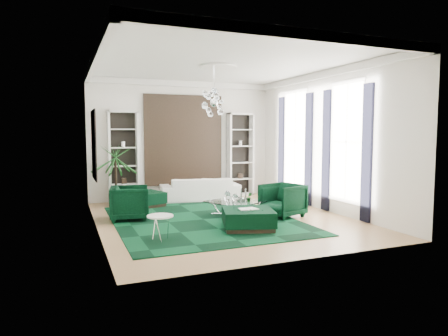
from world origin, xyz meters
name	(u,v)px	position (x,y,z in m)	size (l,w,h in m)	color
floor	(223,219)	(0.00, 0.00, -0.01)	(6.00, 7.00, 0.02)	tan
ceiling	(223,63)	(0.00, 0.00, 3.81)	(6.00, 7.00, 0.02)	white
wall_back	(183,140)	(0.00, 3.51, 1.90)	(6.00, 0.02, 3.80)	silver
wall_front	(303,147)	(0.00, -3.51, 1.90)	(6.00, 0.02, 3.80)	silver
wall_left	(94,143)	(-3.01, 0.00, 1.90)	(0.02, 7.00, 3.80)	silver
wall_right	(326,141)	(3.01, 0.00, 1.90)	(0.02, 7.00, 3.80)	silver
crown_molding	(223,67)	(0.00, 0.00, 3.70)	(6.00, 7.00, 0.18)	white
ceiling_medallion	(219,66)	(0.00, 0.30, 3.77)	(0.90, 0.90, 0.05)	white
tapestry	(184,140)	(0.00, 3.46, 1.90)	(2.50, 0.06, 2.80)	black
shelving_left	(123,157)	(-1.95, 3.31, 1.40)	(0.90, 0.38, 2.80)	white
shelving_right	(240,154)	(1.95, 3.31, 1.40)	(0.90, 0.38, 2.80)	white
painting	(94,145)	(-2.97, 0.60, 1.85)	(0.04, 1.30, 1.60)	black
window_near	(347,142)	(2.99, -0.90, 1.90)	(0.03, 1.10, 2.90)	white
curtain_near_a	(367,153)	(2.96, -1.68, 1.65)	(0.07, 0.30, 3.25)	black
curtain_near_b	(326,151)	(2.96, -0.12, 1.65)	(0.07, 0.30, 3.25)	black
window_far	(295,140)	(2.99, 1.50, 1.90)	(0.03, 1.10, 2.90)	white
curtain_far_a	(309,149)	(2.96, 0.72, 1.65)	(0.07, 0.30, 3.25)	black
curtain_far_b	(281,148)	(2.96, 2.28, 1.65)	(0.07, 0.30, 3.25)	black
rug	(203,220)	(-0.52, 0.02, 0.01)	(4.20, 5.00, 0.02)	black
sofa	(200,189)	(0.33, 2.81, 0.36)	(2.46, 0.96, 0.72)	white
armchair_left	(130,203)	(-2.17, 0.75, 0.42)	(0.90, 0.92, 0.84)	black
armchair_right	(282,200)	(1.48, -0.34, 0.42)	(0.90, 0.93, 0.85)	black
coffee_table	(235,209)	(0.37, 0.13, 0.20)	(1.16, 1.16, 0.40)	white
ottoman_side	(145,199)	(-1.51, 2.36, 0.21)	(0.95, 0.95, 0.42)	black
ottoman_front	(248,219)	(0.12, -1.18, 0.22)	(1.10, 1.10, 0.44)	black
book	(248,209)	(0.12, -1.18, 0.45)	(0.41, 0.27, 0.03)	white
side_table	(160,228)	(-1.91, -1.45, 0.25)	(0.52, 0.52, 0.50)	white
palm	(116,167)	(-2.27, 2.64, 1.16)	(1.45, 1.45, 2.32)	#19591E
chandelier	(214,103)	(-0.22, 0.03, 2.85)	(0.81, 0.81, 0.73)	white
table_plant	(249,197)	(0.66, -0.11, 0.52)	(0.13, 0.11, 0.24)	#19591E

